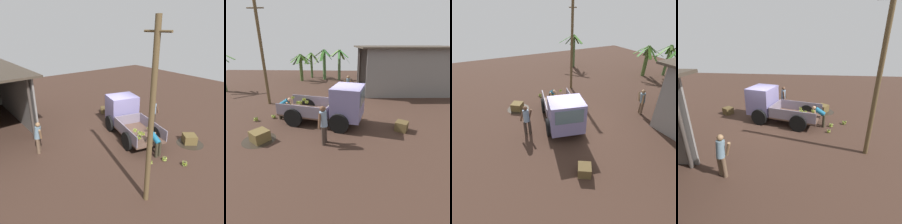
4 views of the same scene
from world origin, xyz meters
TOP-DOWN VIEW (x-y plane):
  - ground at (0.00, 0.00)m, footprint 36.00×36.00m
  - mud_patch_0 at (-3.55, -2.45)m, footprint 1.44×1.44m
  - cargo_truck at (-0.04, -0.68)m, footprint 4.60×2.79m
  - warehouse_shed at (6.09, 7.03)m, footprint 9.03×6.88m
  - utility_pole at (-5.07, 2.44)m, footprint 1.02×0.19m
  - banana_palm_0 at (-0.41, 10.95)m, footprint 2.21×2.53m
  - banana_palm_1 at (-3.81, 12.29)m, footprint 2.19×2.65m
  - banana_palm_2 at (-4.59, 10.31)m, footprint 2.36×2.36m
  - banana_palm_3 at (3.53, 12.70)m, footprint 2.08×2.26m
  - banana_palm_4 at (-2.14, 11.23)m, footprint 2.17×2.21m
  - person_foreground_visitor at (-0.63, -2.60)m, footprint 0.41×0.70m
  - person_worker_loading at (-3.14, -0.07)m, footprint 0.77×0.60m
  - person_bystander_near_shed at (0.51, 4.49)m, footprint 0.67×0.47m
  - banana_bunch_on_ground_0 at (-3.61, 0.69)m, footprint 0.22×0.22m
  - banana_bunch_on_ground_1 at (-4.63, -0.49)m, footprint 0.28×0.28m
  - banana_bunch_on_ground_2 at (-3.81, -0.06)m, footprint 0.26×0.25m
  - wooden_crate_0 at (-3.45, -2.51)m, footprint 0.94×0.94m
  - wooden_crate_1 at (3.04, -1.27)m, footprint 0.75×0.75m

SIDE VIEW (x-z plane):
  - ground at x=0.00m, z-range 0.00..0.00m
  - mud_patch_0 at x=-3.55m, z-range 0.00..0.01m
  - banana_bunch_on_ground_0 at x=-3.61m, z-range 0.01..0.20m
  - banana_bunch_on_ground_2 at x=-3.81m, z-range 0.00..0.22m
  - banana_bunch_on_ground_1 at x=-4.63m, z-range 0.01..0.24m
  - wooden_crate_1 at x=3.04m, z-range 0.00..0.46m
  - wooden_crate_0 at x=-3.45m, z-range 0.00..0.48m
  - person_worker_loading at x=-3.14m, z-range 0.12..1.36m
  - person_bystander_near_shed at x=0.51m, z-range 0.09..1.75m
  - person_foreground_visitor at x=-0.63m, z-range 0.09..1.80m
  - cargo_truck at x=-0.04m, z-range 0.05..2.13m
  - banana_palm_2 at x=-4.59m, z-range 0.11..2.98m
  - banana_palm_1 at x=-3.81m, z-range 0.17..3.07m
  - banana_palm_3 at x=3.53m, z-range 0.15..3.10m
  - banana_palm_4 at x=-2.14m, z-range 0.10..3.40m
  - banana_palm_0 at x=-0.41m, z-range 0.15..3.44m
  - warehouse_shed at x=6.09m, z-range 0.79..4.52m
  - utility_pole at x=-5.07m, z-range 0.06..6.42m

